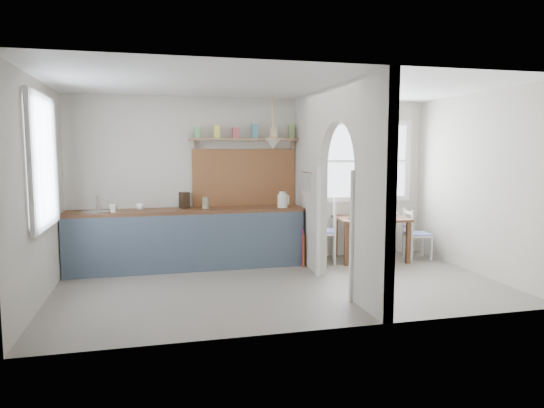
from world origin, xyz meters
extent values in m
cube|color=slate|center=(0.00, 0.00, 0.00)|extent=(5.80, 3.20, 0.01)
cube|color=#BDB7A9|center=(0.00, 0.00, 2.60)|extent=(5.80, 3.20, 0.01)
cube|color=#BDB7A9|center=(0.00, 1.60, 1.30)|extent=(5.80, 0.01, 2.60)
cube|color=#BDB7A9|center=(0.00, -1.60, 1.30)|extent=(5.80, 0.01, 2.60)
cube|color=#BDB7A9|center=(-2.90, 0.00, 1.30)|extent=(0.01, 3.20, 2.60)
cube|color=#BDB7A9|center=(2.90, 0.00, 1.30)|extent=(0.01, 3.20, 2.60)
cube|color=#BDB7A9|center=(0.70, -1.20, 1.30)|extent=(0.12, 0.80, 2.60)
cube|color=#BDB7A9|center=(0.70, 1.00, 1.30)|extent=(0.12, 1.20, 2.60)
cube|color=#BDB7A9|center=(0.70, -0.20, 2.08)|extent=(0.12, 1.20, 1.05)
cube|color=brown|center=(-1.13, 1.30, 0.88)|extent=(3.50, 0.60, 0.05)
cube|color=#485667|center=(-1.13, 1.01, 0.42)|extent=(3.50, 0.03, 0.85)
cube|color=#382616|center=(-1.13, 1.35, 0.42)|extent=(3.46, 0.45, 0.85)
cylinder|color=#BABCC1|center=(-2.43, 1.30, 0.89)|extent=(0.40, 0.40, 0.02)
cube|color=brown|center=(-0.20, 1.58, 1.35)|extent=(1.65, 0.03, 0.90)
cube|color=olive|center=(-0.20, 1.49, 1.95)|extent=(1.75, 0.20, 0.03)
cube|color=#569858|center=(-0.95, 1.49, 2.06)|extent=(0.09, 0.09, 0.18)
cube|color=#D1CE3F|center=(-0.65, 1.49, 2.06)|extent=(0.09, 0.09, 0.18)
cube|color=#9D373C|center=(-0.35, 1.49, 2.06)|extent=(0.09, 0.09, 0.18)
cube|color=teal|center=(-0.06, 1.49, 2.06)|extent=(0.09, 0.09, 0.18)
cube|color=tan|center=(0.24, 1.49, 2.06)|extent=(0.09, 0.09, 0.18)
cube|color=olive|center=(0.54, 1.49, 2.06)|extent=(0.09, 0.09, 0.18)
cone|color=white|center=(0.15, 1.15, 1.88)|extent=(0.26, 0.26, 0.16)
cylinder|color=#BABCC1|center=(0.61, 0.90, 1.45)|extent=(0.02, 0.50, 0.02)
imported|color=white|center=(-2.18, 1.16, 0.96)|extent=(0.13, 0.13, 0.11)
imported|color=white|center=(-1.81, 1.33, 0.95)|extent=(0.16, 0.16, 0.10)
cube|color=#382616|center=(-1.16, 1.42, 1.02)|extent=(0.16, 0.19, 0.25)
cylinder|color=gray|center=(-0.85, 1.32, 0.99)|extent=(0.14, 0.14, 0.17)
cube|color=#A7206B|center=(0.58, 0.97, 0.28)|extent=(0.02, 0.03, 0.61)
cube|color=#BF4207|center=(0.58, 0.93, 0.25)|extent=(0.02, 0.03, 0.52)
imported|color=white|center=(2.02, 1.08, 0.74)|extent=(0.38, 0.38, 0.08)
imported|color=#518147|center=(1.59, 0.99, 0.74)|extent=(0.10, 0.10, 0.08)
cylinder|color=#322A29|center=(1.45, 1.06, 0.71)|extent=(0.25, 0.25, 0.02)
imported|color=#452F49|center=(1.81, 1.35, 0.79)|extent=(0.20, 0.20, 0.18)
camera|label=1|loc=(-1.61, -6.00, 1.78)|focal=32.00mm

